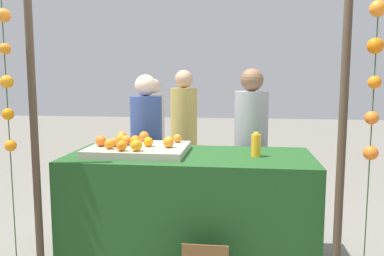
{
  "coord_description": "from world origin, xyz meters",
  "views": [
    {
      "loc": [
        0.41,
        -3.19,
        1.56
      ],
      "look_at": [
        0.0,
        0.15,
        1.13
      ],
      "focal_mm": 37.22,
      "sensor_mm": 36.0,
      "label": 1
    }
  ],
  "objects_px": {
    "orange_1": "(114,142)",
    "vendor_left": "(147,158)",
    "stall_counter": "(190,209)",
    "juice_bottle": "(256,145)",
    "vendor_right": "(251,158)",
    "orange_0": "(101,141)"
  },
  "relations": [
    {
      "from": "orange_1",
      "to": "orange_0",
      "type": "bearing_deg",
      "value": -176.89
    },
    {
      "from": "orange_0",
      "to": "orange_1",
      "type": "bearing_deg",
      "value": 3.11
    },
    {
      "from": "stall_counter",
      "to": "vendor_left",
      "type": "distance_m",
      "value": 0.92
    },
    {
      "from": "vendor_left",
      "to": "orange_1",
      "type": "bearing_deg",
      "value": -96.89
    },
    {
      "from": "vendor_left",
      "to": "stall_counter",
      "type": "bearing_deg",
      "value": -52.67
    },
    {
      "from": "vendor_left",
      "to": "orange_0",
      "type": "bearing_deg",
      "value": -105.19
    },
    {
      "from": "orange_1",
      "to": "vendor_left",
      "type": "distance_m",
      "value": 0.8
    },
    {
      "from": "orange_1",
      "to": "vendor_left",
      "type": "relative_size",
      "value": 0.05
    },
    {
      "from": "juice_bottle",
      "to": "vendor_right",
      "type": "relative_size",
      "value": 0.12
    },
    {
      "from": "stall_counter",
      "to": "orange_1",
      "type": "relative_size",
      "value": 27.46
    },
    {
      "from": "orange_0",
      "to": "juice_bottle",
      "type": "relative_size",
      "value": 0.46
    },
    {
      "from": "stall_counter",
      "to": "orange_1",
      "type": "bearing_deg",
      "value": -176.14
    },
    {
      "from": "orange_0",
      "to": "juice_bottle",
      "type": "xyz_separation_m",
      "value": [
        1.27,
        0.03,
        -0.01
      ]
    },
    {
      "from": "stall_counter",
      "to": "vendor_right",
      "type": "relative_size",
      "value": 1.22
    },
    {
      "from": "orange_1",
      "to": "juice_bottle",
      "type": "height_order",
      "value": "juice_bottle"
    },
    {
      "from": "stall_counter",
      "to": "juice_bottle",
      "type": "bearing_deg",
      "value": -2.3
    },
    {
      "from": "orange_0",
      "to": "vendor_right",
      "type": "bearing_deg",
      "value": 31.66
    },
    {
      "from": "juice_bottle",
      "to": "vendor_left",
      "type": "xyz_separation_m",
      "value": [
        -1.07,
        0.72,
        -0.28
      ]
    },
    {
      "from": "orange_0",
      "to": "vendor_left",
      "type": "bearing_deg",
      "value": 74.81
    },
    {
      "from": "orange_1",
      "to": "vendor_left",
      "type": "bearing_deg",
      "value": 83.11
    },
    {
      "from": "vendor_right",
      "to": "orange_0",
      "type": "bearing_deg",
      "value": -148.34
    },
    {
      "from": "orange_0",
      "to": "juice_bottle",
      "type": "height_order",
      "value": "juice_bottle"
    }
  ]
}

